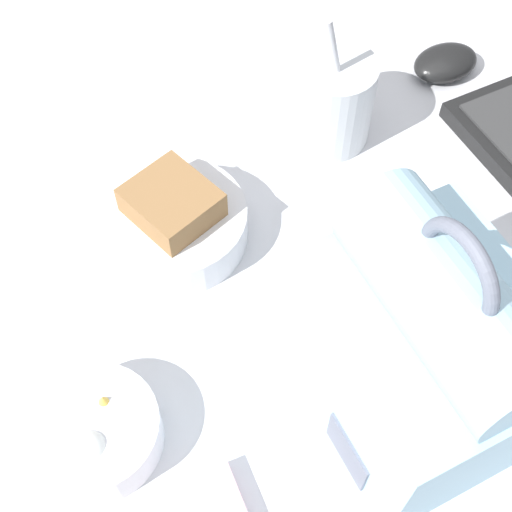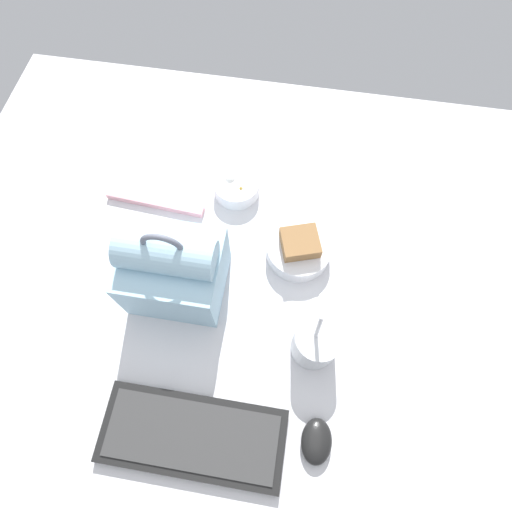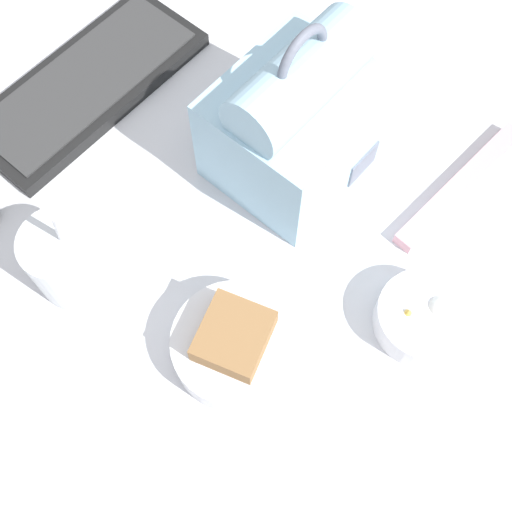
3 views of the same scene
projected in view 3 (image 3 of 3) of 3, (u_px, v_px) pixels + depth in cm
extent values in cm
cube|color=silver|center=(244.00, 262.00, 75.25)|extent=(140.00, 110.00, 2.00)
cube|color=black|center=(88.00, 85.00, 83.70)|extent=(32.11, 13.42, 1.80)
cube|color=#333333|center=(86.00, 80.00, 82.75)|extent=(29.55, 11.00, 0.30)
cube|color=#9EC6DB|center=(296.00, 130.00, 73.90)|extent=(18.08, 15.61, 13.14)
cylinder|color=#9EC6DB|center=(300.00, 81.00, 66.12)|extent=(17.18, 7.23, 7.23)
cube|color=slate|center=(363.00, 164.00, 75.43)|extent=(5.06, 0.30, 3.94)
torus|color=slate|center=(302.00, 59.00, 63.16)|extent=(7.33, 1.00, 7.33)
cylinder|color=silver|center=(68.00, 260.00, 69.19)|extent=(8.49, 8.49, 9.24)
cylinder|color=gold|center=(57.00, 242.00, 65.26)|extent=(7.47, 7.47, 0.60)
cylinder|color=silver|center=(61.00, 235.00, 64.17)|extent=(0.70, 3.25, 10.48)
cylinder|color=silver|center=(235.00, 346.00, 68.00)|extent=(13.45, 13.45, 3.83)
cube|color=olive|center=(234.00, 340.00, 66.08)|extent=(9.11, 8.68, 5.37)
cylinder|color=silver|center=(422.00, 318.00, 69.35)|extent=(10.20, 10.20, 3.68)
ellipsoid|color=white|center=(438.00, 309.00, 68.64)|extent=(2.77, 2.77, 3.26)
cone|color=#EFBC47|center=(406.00, 315.00, 68.42)|extent=(4.61, 4.61, 3.13)
sphere|color=black|center=(448.00, 334.00, 68.56)|extent=(1.22, 1.22, 1.22)
sphere|color=black|center=(445.00, 327.00, 68.85)|extent=(1.22, 1.22, 1.22)
sphere|color=black|center=(440.00, 323.00, 69.07)|extent=(1.22, 1.22, 1.22)
cube|color=pink|center=(460.00, 186.00, 77.48)|extent=(22.45, 3.94, 1.60)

